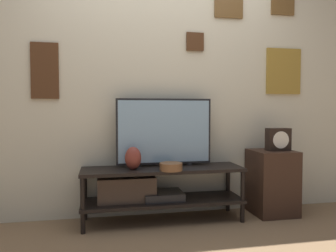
% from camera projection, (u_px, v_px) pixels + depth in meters
% --- Properties ---
extents(ground_plane, '(12.00, 12.00, 0.00)m').
position_uv_depth(ground_plane, '(168.00, 230.00, 2.79)').
color(ground_plane, '#846647').
extents(wall_back, '(6.40, 0.08, 2.70)m').
position_uv_depth(wall_back, '(159.00, 77.00, 3.22)').
color(wall_back, beige).
rests_on(wall_back, ground_plane).
extents(media_console, '(1.48, 0.41, 0.50)m').
position_uv_depth(media_console, '(150.00, 188.00, 3.00)').
color(media_console, black).
rests_on(media_console, ground_plane).
extents(television, '(0.90, 0.05, 0.64)m').
position_uv_depth(television, '(164.00, 131.00, 3.09)').
color(television, black).
rests_on(television, media_console).
extents(vase_wide_bowl, '(0.20, 0.20, 0.07)m').
position_uv_depth(vase_wide_bowl, '(171.00, 167.00, 2.87)').
color(vase_wide_bowl, brown).
rests_on(vase_wide_bowl, media_console).
extents(vase_urn_stoneware, '(0.15, 0.13, 0.20)m').
position_uv_depth(vase_urn_stoneware, '(133.00, 158.00, 2.91)').
color(vase_urn_stoneware, brown).
rests_on(vase_urn_stoneware, media_console).
extents(side_table, '(0.40, 0.41, 0.63)m').
position_uv_depth(side_table, '(272.00, 182.00, 3.24)').
color(side_table, '#382319').
rests_on(side_table, ground_plane).
extents(mantel_clock, '(0.23, 0.11, 0.22)m').
position_uv_depth(mantel_clock, '(278.00, 139.00, 3.20)').
color(mantel_clock, black).
rests_on(mantel_clock, side_table).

